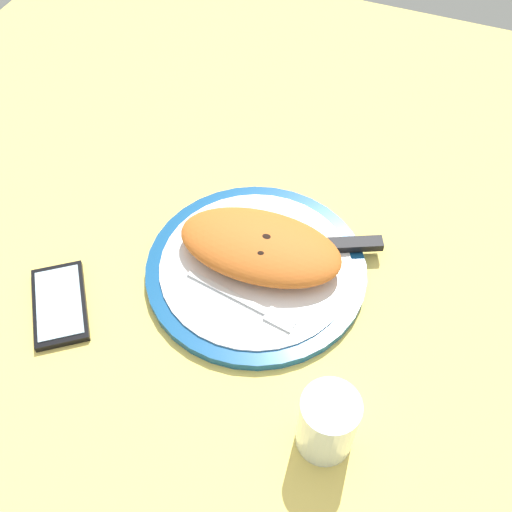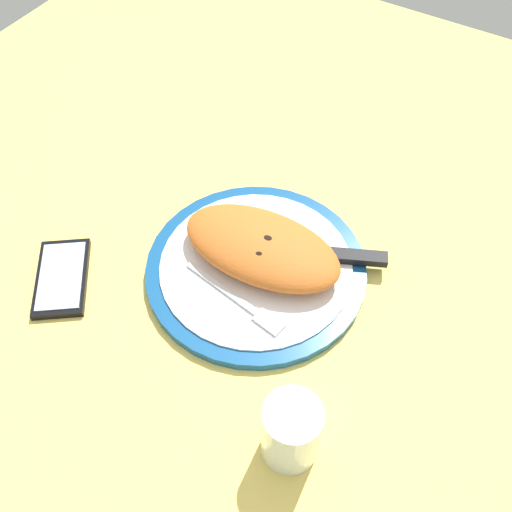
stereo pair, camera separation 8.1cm
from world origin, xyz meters
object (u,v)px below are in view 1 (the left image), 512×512
Objects in this scene: calzone at (262,247)px; smartphone at (60,304)px; fork at (250,304)px; water_glass at (327,425)px; knife at (324,246)px; plate at (256,269)px.

calzone is 28.15cm from smartphone.
fork is 19.51cm from water_glass.
calzone is at bearing 100.65° from fork.
knife is (6.13, 12.67, 0.28)cm from fork.
plate is 26.88cm from smartphone.
calzone is 26.23cm from water_glass.
calzone is (0.23, 1.51, 3.23)cm from plate.
water_glass is (15.92, -20.85, 0.05)cm from calzone.
calzone is 1.04× the size of knife.
fork is 25.54cm from smartphone.
plate is 2.14× the size of smartphone.
smartphone is (-22.29, -15.03, -0.25)cm from plate.
smartphone is (-22.51, -16.55, -3.48)cm from calzone.
plate is at bearing 34.00° from smartphone.
water_glass is at bearing -50.14° from plate.
plate is 1.31× the size of calzone.
water_glass reaches higher than knife.
fork is 1.73× the size of water_glass.
smartphone is at bearing -143.68° from calzone.
knife is 1.57× the size of smartphone.
fork is 14.08cm from knife.
smartphone is 1.50× the size of water_glass.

